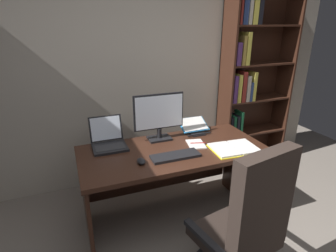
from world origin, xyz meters
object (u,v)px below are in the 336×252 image
object	(u,v)px
computer_mouse	(141,161)
notepad	(196,144)
desk	(170,165)
laptop	(108,141)
reading_stand_with_book	(194,126)
pen	(198,143)
keyboard	(175,156)
open_binder	(234,148)
monitor	(159,117)
office_chair	(245,233)
bookshelf	(249,81)

from	to	relation	value
computer_mouse	notepad	world-z (taller)	computer_mouse
desk	computer_mouse	xyz separation A→B (m)	(-0.34, -0.23, 0.23)
laptop	reading_stand_with_book	bearing A→B (deg)	2.81
desk	pen	world-z (taller)	pen
computer_mouse	keyboard	bearing A→B (deg)	0.00
keyboard	reading_stand_with_book	size ratio (longest dim) A/B	1.47
open_binder	notepad	bearing A→B (deg)	145.32
monitor	computer_mouse	distance (m)	0.55
laptop	computer_mouse	world-z (taller)	laptop
office_chair	notepad	xyz separation A→B (m)	(0.06, 0.88, 0.28)
computer_mouse	open_binder	size ratio (longest dim) A/B	0.24
office_chair	pen	xyz separation A→B (m)	(0.08, 0.88, 0.29)
office_chair	computer_mouse	distance (m)	0.93
desk	office_chair	size ratio (longest dim) A/B	1.46
desk	monitor	world-z (taller)	monitor
laptop	reading_stand_with_book	xyz separation A→B (m)	(0.89, 0.04, 0.01)
pen	bookshelf	bearing A→B (deg)	34.54
office_chair	keyboard	world-z (taller)	office_chair
monitor	desk	bearing A→B (deg)	-76.30
desk	office_chair	bearing A→B (deg)	-79.72
bookshelf	monitor	distance (m)	1.47
keyboard	pen	bearing A→B (deg)	29.54
notepad	pen	xyz separation A→B (m)	(0.02, 0.00, 0.01)
laptop	bookshelf	bearing A→B (deg)	14.60
office_chair	keyboard	xyz separation A→B (m)	(-0.22, 0.72, 0.29)
desk	laptop	distance (m)	0.62
keyboard	open_binder	bearing A→B (deg)	-5.19
keyboard	reading_stand_with_book	world-z (taller)	reading_stand_with_book
desk	laptop	bearing A→B (deg)	160.49
monitor	reading_stand_with_book	distance (m)	0.44
laptop	keyboard	distance (m)	0.65
keyboard	notepad	world-z (taller)	keyboard
office_chair	computer_mouse	size ratio (longest dim) A/B	10.96
bookshelf	computer_mouse	bearing A→B (deg)	-151.49
computer_mouse	notepad	size ratio (longest dim) A/B	0.50
desk	reading_stand_with_book	bearing A→B (deg)	32.91
open_binder	laptop	bearing A→B (deg)	159.50
desk	notepad	distance (m)	0.32
reading_stand_with_book	pen	world-z (taller)	reading_stand_with_book
reading_stand_with_book	notepad	size ratio (longest dim) A/B	1.37
office_chair	notepad	distance (m)	0.93
office_chair	laptop	bearing A→B (deg)	110.56
reading_stand_with_book	pen	size ratio (longest dim) A/B	2.05
keyboard	computer_mouse	bearing A→B (deg)	180.00
desk	bookshelf	size ratio (longest dim) A/B	0.74
laptop	keyboard	bearing A→B (deg)	-40.89
keyboard	computer_mouse	xyz separation A→B (m)	(-0.30, 0.00, 0.01)
bookshelf	pen	bearing A→B (deg)	-145.46
office_chair	open_binder	world-z (taller)	office_chair
desk	pen	bearing A→B (deg)	-14.62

